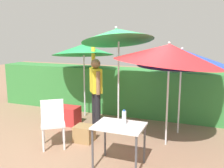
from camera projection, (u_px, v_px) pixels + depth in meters
ground_plane at (107, 137)px, 5.46m from camera, size 24.00×24.00×0.00m
hedge_row at (132, 92)px, 6.99m from camera, size 8.00×0.70×1.24m
umbrella_rainbow at (169, 54)px, 4.78m from camera, size 2.09×2.07×2.11m
umbrella_orange at (117, 35)px, 5.32m from camera, size 1.57×1.54×2.50m
umbrella_yellow at (83, 50)px, 6.60m from camera, size 1.61×1.60×2.05m
umbrella_navy at (182, 57)px, 5.39m from camera, size 1.88×1.88×1.88m
person_vendor at (96, 87)px, 5.98m from camera, size 0.41×0.49×1.88m
chair_plastic at (53, 120)px, 4.99m from camera, size 0.61×0.61×0.89m
cooler_box at (68, 115)px, 6.23m from camera, size 0.51×0.39×0.43m
crate_cardboard at (84, 134)px, 5.23m from camera, size 0.37×0.33×0.33m
folding_table at (119, 130)px, 4.17m from camera, size 0.80×0.60×0.71m
bottle_water at (124, 117)px, 4.17m from camera, size 0.07×0.07×0.24m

